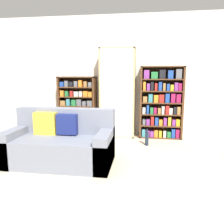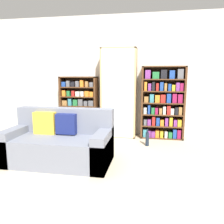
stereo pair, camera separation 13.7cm
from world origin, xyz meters
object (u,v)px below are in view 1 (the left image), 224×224
object	(u,v)px
display_cabinet	(117,93)
wine_bottle	(147,139)
bookshelf_left	(78,107)
bookshelf_right	(161,103)
couch	(61,144)

from	to	relation	value
display_cabinet	wine_bottle	distance (m)	1.24
bookshelf_left	wine_bottle	distance (m)	1.79
display_cabinet	bookshelf_right	distance (m)	0.99
bookshelf_left	wine_bottle	xyz separation A→B (m)	(1.59, -0.64, -0.51)
display_cabinet	bookshelf_left	bearing A→B (deg)	179.00
wine_bottle	display_cabinet	bearing A→B (deg)	136.60
bookshelf_left	wine_bottle	size ratio (longest dim) A/B	3.99
couch	bookshelf_right	bearing A→B (deg)	45.07
couch	bookshelf_left	world-z (taller)	bookshelf_left
display_cabinet	wine_bottle	world-z (taller)	display_cabinet
wine_bottle	couch	bearing A→B (deg)	-142.73
display_cabinet	couch	bearing A→B (deg)	-113.01
bookshelf_right	wine_bottle	xyz separation A→B (m)	(-0.31, -0.64, -0.63)
wine_bottle	bookshelf_left	bearing A→B (deg)	158.08
bookshelf_right	wine_bottle	bearing A→B (deg)	-115.75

